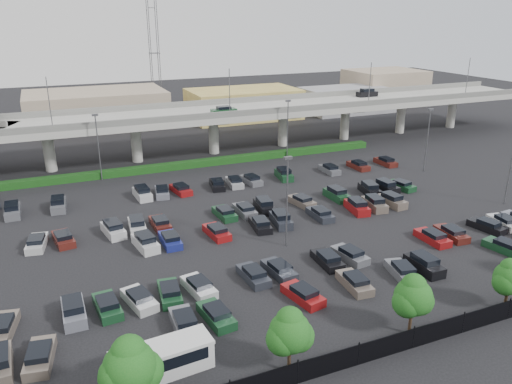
% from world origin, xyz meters
% --- Properties ---
extents(ground, '(280.00, 280.00, 0.00)m').
position_xyz_m(ground, '(0.00, 0.00, 0.00)').
color(ground, black).
extents(overpass, '(150.00, 13.00, 15.80)m').
position_xyz_m(overpass, '(-0.18, 31.99, 6.97)').
color(overpass, '#9C9C94').
rests_on(overpass, ground).
extents(hedge, '(66.00, 1.60, 1.10)m').
position_xyz_m(hedge, '(0.00, 25.00, 0.55)').
color(hedge, '#143710').
rests_on(hedge, ground).
extents(fence, '(70.00, 0.10, 2.00)m').
position_xyz_m(fence, '(-0.05, -28.00, 0.90)').
color(fence, black).
rests_on(fence, ground).
extents(tree_row, '(65.07, 3.66, 5.94)m').
position_xyz_m(tree_row, '(0.70, -26.53, 3.52)').
color(tree_row, '#332316').
rests_on(tree_row, ground).
extents(shuttle_bus, '(7.33, 3.06, 2.30)m').
position_xyz_m(shuttle_bus, '(-17.36, -23.24, 1.25)').
color(shuttle_bus, silver).
rests_on(shuttle_bus, ground).
extents(parked_cars, '(63.13, 41.67, 1.67)m').
position_xyz_m(parked_cars, '(-1.15, -3.67, 0.61)').
color(parked_cars, '#675B51').
rests_on(parked_cars, ground).
extents(light_poles, '(66.90, 48.38, 10.30)m').
position_xyz_m(light_poles, '(-4.13, 2.00, 6.24)').
color(light_poles, '#515157').
rests_on(light_poles, ground).
extents(distant_buildings, '(138.00, 24.00, 9.00)m').
position_xyz_m(distant_buildings, '(12.38, 61.81, 3.74)').
color(distant_buildings, gray).
rests_on(distant_buildings, ground).
extents(comm_tower, '(2.40, 2.40, 30.00)m').
position_xyz_m(comm_tower, '(4.00, 74.00, 15.61)').
color(comm_tower, '#515157').
rests_on(comm_tower, ground).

